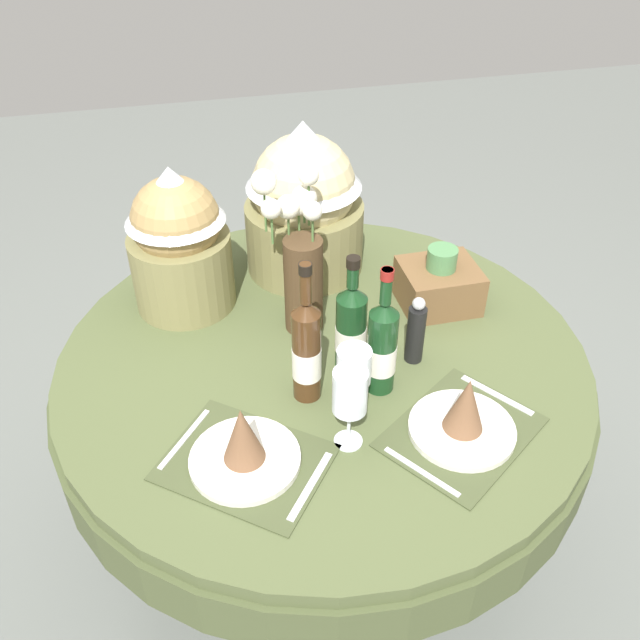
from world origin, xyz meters
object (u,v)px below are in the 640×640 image
dining_table (323,389)px  gift_tub_back_centre (304,196)px  pepper_mill (416,332)px  wine_glass_left (350,393)px  woven_basket_side_right (439,284)px  wine_bottle_left (351,327)px  place_setting_right (464,418)px  wine_bottle_centre (307,350)px  flower_vase (299,258)px  place_setting_left (244,448)px  wine_glass_right (354,368)px  gift_tub_back_left (178,235)px  wine_bottle_right (382,346)px

dining_table → gift_tub_back_centre: 0.55m
pepper_mill → gift_tub_back_centre: size_ratio=0.42×
wine_glass_left → woven_basket_side_right: size_ratio=0.99×
wine_bottle_left → woven_basket_side_right: wine_bottle_left is taller
pepper_mill → place_setting_right: bearing=-85.6°
place_setting_right → wine_bottle_centre: (-0.31, 0.20, 0.09)m
dining_table → woven_basket_side_right: woven_basket_side_right is taller
place_setting_right → flower_vase: bearing=119.1°
wine_bottle_left → wine_glass_left: bearing=-106.2°
wine_glass_left → woven_basket_side_right: 0.59m
pepper_mill → wine_bottle_centre: bearing=-167.8°
place_setting_left → wine_glass_right: wine_glass_right is taller
gift_tub_back_left → place_setting_left: bearing=-83.4°
place_setting_right → gift_tub_back_centre: size_ratio=0.94×
wine_glass_right → gift_tub_back_left: (-0.34, 0.52, 0.09)m
wine_bottle_centre → wine_bottle_right: size_ratio=1.09×
wine_bottle_right → pepper_mill: (0.11, 0.08, -0.04)m
wine_bottle_left → place_setting_right: bearing=-57.2°
place_setting_left → flower_vase: bearing=64.1°
flower_vase → wine_bottle_centre: bearing=-99.0°
place_setting_left → woven_basket_side_right: woven_basket_side_right is taller
wine_glass_left → wine_bottle_centre: bearing=108.1°
wine_bottle_right → gift_tub_back_centre: gift_tub_back_centre is taller
dining_table → gift_tub_back_left: bearing=136.4°
wine_glass_right → pepper_mill: pepper_mill is taller
pepper_mill → woven_basket_side_right: bearing=55.4°
wine_bottle_centre → gift_tub_back_centre: size_ratio=0.82×
flower_vase → gift_tub_back_left: flower_vase is taller
dining_table → gift_tub_back_left: gift_tub_back_left is taller
place_setting_right → gift_tub_back_left: bearing=130.7°
place_setting_right → pepper_mill: (-0.02, 0.27, 0.04)m
wine_bottle_centre → wine_glass_left: (0.06, -0.17, 0.01)m
dining_table → wine_bottle_right: wine_bottle_right is taller
wine_glass_right → gift_tub_back_centre: size_ratio=0.38×
place_setting_left → pepper_mill: 0.52m
place_setting_left → wine_bottle_left: 0.40m
place_setting_left → wine_bottle_centre: size_ratio=1.15×
wine_glass_right → flower_vase: bearing=97.9°
place_setting_right → wine_glass_left: 0.28m
wine_bottle_left → wine_glass_right: bearing=-103.2°
flower_vase → gift_tub_back_left: bearing=149.9°
wine_glass_left → gift_tub_back_left: gift_tub_back_left is taller
place_setting_left → woven_basket_side_right: size_ratio=2.07×
gift_tub_back_left → wine_glass_right: bearing=-56.6°
dining_table → wine_bottle_left: wine_bottle_left is taller
woven_basket_side_right → place_setting_right: bearing=-104.6°
wine_bottle_centre → woven_basket_side_right: bearing=32.0°
wine_glass_left → dining_table: bearing=86.7°
wine_glass_right → woven_basket_side_right: 0.49m
gift_tub_back_left → wine_bottle_centre: bearing=-60.9°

